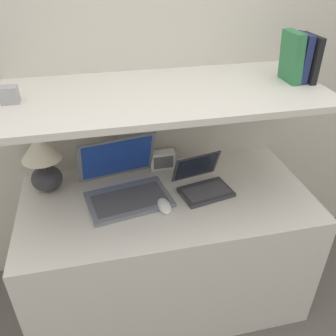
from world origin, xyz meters
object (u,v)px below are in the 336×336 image
book_navy (300,58)px  shelf_gadget (9,95)px  laptop_large (125,185)px  book_green (292,57)px  laptop_small (203,183)px  router_box (162,160)px  table_lamp (43,160)px  computer_mouse (164,206)px  book_black (308,58)px

book_navy → shelf_gadget: book_navy is taller
laptop_large → book_green: size_ratio=2.01×
laptop_small → shelf_gadget: 0.95m
router_box → book_navy: book_navy is taller
table_lamp → computer_mouse: table_lamp is taller
laptop_small → book_green: size_ratio=1.30×
book_navy → router_box: bearing=161.6°
book_green → shelf_gadget: book_green is taller
table_lamp → book_navy: size_ratio=1.47×
laptop_large → book_navy: bearing=0.2°
router_box → laptop_large: bearing=-139.0°
laptop_small → book_green: book_green is taller
book_navy → book_green: book_green is taller
table_lamp → book_black: size_ratio=1.52×
laptop_small → shelf_gadget: (-0.80, 0.05, 0.51)m
shelf_gadget → router_box: bearing=16.8°
book_black → laptop_large: bearing=-179.8°
laptop_large → book_black: book_black is taller
computer_mouse → book_navy: 0.90m
router_box → book_black: size_ratio=0.67×
laptop_large → shelf_gadget: bearing=179.6°
router_box → shelf_gadget: size_ratio=1.95×
book_black → shelf_gadget: (-1.28, 0.00, -0.07)m
table_lamp → book_green: bearing=-6.3°
book_navy → computer_mouse: bearing=-166.4°
laptop_small → computer_mouse: laptop_small is taller
book_green → book_black: bearing=0.0°
router_box → table_lamp: bearing=-173.4°
laptop_small → computer_mouse: bearing=-153.3°
book_green → table_lamp: bearing=173.7°
book_black → shelf_gadget: 1.28m
table_lamp → laptop_large: table_lamp is taller
laptop_large → book_green: 0.96m
router_box → book_green: 0.82m
table_lamp → book_green: book_green is taller
table_lamp → computer_mouse: 0.63m
laptop_small → book_black: 0.75m
table_lamp → computer_mouse: bearing=-28.1°
laptop_small → router_box: (-0.15, 0.25, 0.01)m
laptop_small → book_black: size_ratio=1.43×
computer_mouse → book_green: bearing=14.6°
router_box → shelf_gadget: 0.84m
laptop_large → book_navy: size_ratio=2.13×
table_lamp → book_black: book_black is taller
table_lamp → router_box: 0.62m
laptop_small → router_box: laptop_small is taller
computer_mouse → shelf_gadget: (-0.58, 0.16, 0.53)m
book_green → shelf_gadget: size_ratio=3.20×
laptop_large → book_black: 1.03m
table_lamp → book_navy: (1.19, -0.13, 0.45)m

